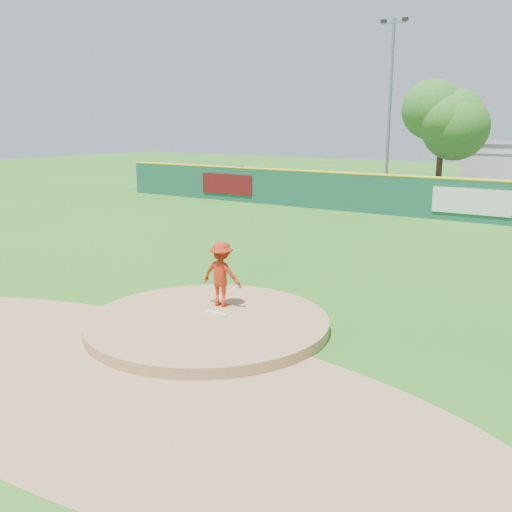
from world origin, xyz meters
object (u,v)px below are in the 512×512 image
Objects in this scene: pitcher at (222,274)px; deciduous_tree at (442,123)px; van at (401,191)px; light_pole_left at (390,99)px; playground_slide at (233,177)px.

pitcher is 0.21× the size of deciduous_tree.
deciduous_tree reaches higher than van.
pitcher is 27.19m from light_pole_left.
pitcher is 27.70m from playground_slide.
playground_slide is 0.39× the size of deciduous_tree.
light_pole_left is (-2.76, 5.01, 5.29)m from van.
pitcher reaches higher than playground_slide.
van is at bearing -112.36° from deciduous_tree.
deciduous_tree is (1.24, 3.01, 3.79)m from van.
playground_slide is 0.26× the size of light_pole_left.
deciduous_tree is 0.67× the size of light_pole_left.
deciduous_tree reaches higher than pitcher.
van is (-2.97, 21.09, -0.28)m from pitcher.
light_pole_left is (-4.00, 2.00, 1.50)m from deciduous_tree.
pitcher is at bearing 178.02° from van.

